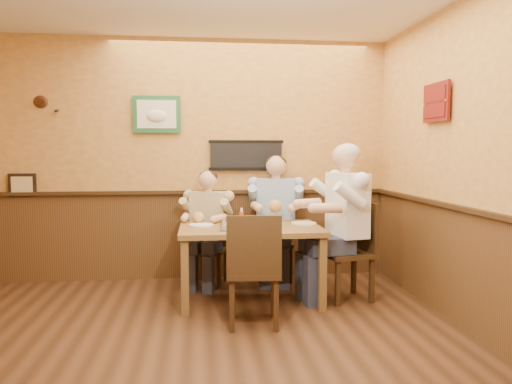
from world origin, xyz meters
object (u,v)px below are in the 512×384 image
salt_shaker (221,223)px  cola_tumbler (274,224)px  hot_sauce_bottle (242,218)px  dining_table (250,236)px  diner_blue_polo (276,224)px  chair_back_right (276,241)px  diner_tan_shirt (209,234)px  water_glass_mid (269,224)px  chair_back_left (209,249)px  chair_near_side (253,269)px  pepper_shaker (229,224)px  chair_right_end (346,251)px  diner_white_elder (347,230)px  water_glass_left (223,225)px

salt_shaker → cola_tumbler: bearing=-15.3°
hot_sauce_bottle → salt_shaker: bearing=-172.9°
dining_table → diner_blue_polo: (0.38, 0.79, -0.01)m
chair_back_right → hot_sauce_bottle: (-0.47, -0.77, 0.38)m
diner_tan_shirt → water_glass_mid: diner_tan_shirt is taller
chair_back_left → water_glass_mid: water_glass_mid is taller
chair_near_side → salt_shaker: (-0.24, 0.69, 0.30)m
chair_back_right → pepper_shaker: 1.10m
chair_right_end → diner_white_elder: bearing=0.0°
chair_right_end → cola_tumbler: chair_right_end is taller
chair_back_right → chair_back_left: bearing=-161.1°
chair_back_left → cola_tumbler: 1.09m
dining_table → diner_blue_polo: 0.87m
dining_table → cola_tumbler: 0.30m
water_glass_mid → salt_shaker: (-0.45, 0.21, -0.01)m
diner_tan_shirt → hot_sauce_bottle: diner_tan_shirt is taller
water_glass_left → pepper_shaker: 0.16m
chair_near_side → water_glass_mid: 0.61m
dining_table → chair_near_side: bearing=-93.8°
pepper_shaker → diner_tan_shirt: bearing=104.0°
pepper_shaker → water_glass_mid: bearing=-20.0°
chair_right_end → hot_sauce_bottle: size_ratio=5.90×
diner_tan_shirt → diner_white_elder: 1.56m
chair_back_left → water_glass_left: bearing=-65.2°
water_glass_mid → hot_sauce_bottle: (-0.25, 0.23, 0.03)m
diner_tan_shirt → water_glass_mid: (0.56, -0.88, 0.23)m
chair_right_end → chair_near_side: chair_right_end is taller
hot_sauce_bottle → dining_table: bearing=-11.2°
diner_tan_shirt → cola_tumbler: bearing=-35.5°
water_glass_mid → salt_shaker: 0.49m
pepper_shaker → chair_right_end: bearing=0.2°
diner_blue_polo → cola_tumbler: diner_blue_polo is taller
dining_table → water_glass_mid: bearing=-53.5°
chair_back_left → chair_back_right: chair_back_right is taller
diner_white_elder → cola_tumbler: size_ratio=14.55×
pepper_shaker → dining_table: bearing=20.1°
cola_tumbler → diner_tan_shirt: bearing=127.3°
chair_back_right → diner_blue_polo: bearing=0.0°
chair_right_end → salt_shaker: size_ratio=12.08×
cola_tumbler → chair_right_end: bearing=5.5°
water_glass_mid → chair_back_left: bearing=122.5°
diner_tan_shirt → water_glass_left: diner_tan_shirt is taller
cola_tumbler → pepper_shaker: cola_tumbler is taller
chair_right_end → water_glass_left: bearing=-93.5°
diner_blue_polo → chair_near_side: bearing=-96.2°
chair_right_end → cola_tumbler: 0.81m
chair_right_end → chair_near_side: size_ratio=1.01×
diner_white_elder → water_glass_left: 1.26m
dining_table → chair_back_right: chair_back_right is taller
chair_back_right → dining_table: bearing=-105.9°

